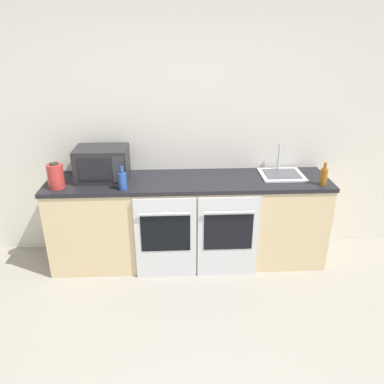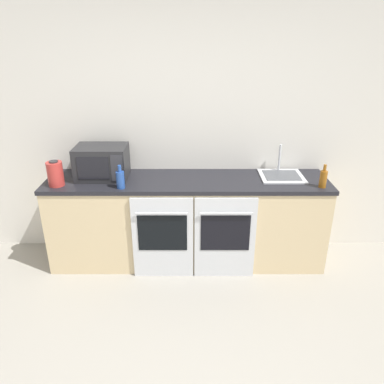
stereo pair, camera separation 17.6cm
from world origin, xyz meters
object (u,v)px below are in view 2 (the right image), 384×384
object	(u,v)px
oven_left	(164,238)
oven_right	(226,238)
bottle_blue	(122,179)
kettle	(57,173)
sink	(283,175)
bottle_amber	(325,179)
microwave	(104,162)

from	to	relation	value
oven_left	oven_right	size ratio (longest dim) A/B	1.00
bottle_blue	kettle	bearing A→B (deg)	173.87
oven_right	bottle_blue	world-z (taller)	bottle_blue
oven_left	sink	size ratio (longest dim) A/B	2.00
oven_left	sink	distance (m)	1.32
oven_right	bottle_amber	world-z (taller)	bottle_amber
microwave	bottle_amber	xyz separation A→B (m)	(2.08, -0.24, -0.07)
bottle_amber	oven_right	bearing A→B (deg)	-172.71
bottle_blue	oven_left	bearing A→B (deg)	-13.89
oven_right	kettle	bearing A→B (deg)	174.26
oven_right	sink	world-z (taller)	sink
oven_left	bottle_blue	size ratio (longest dim) A/B	3.81
microwave	kettle	world-z (taller)	microwave
bottle_blue	microwave	bearing A→B (deg)	129.66
microwave	kettle	size ratio (longest dim) A/B	2.05
microwave	bottle_blue	size ratio (longest dim) A/B	2.22
kettle	oven_left	bearing A→B (deg)	-9.13
oven_left	microwave	distance (m)	0.94
oven_left	bottle_blue	distance (m)	0.68
bottle_blue	kettle	xyz separation A→B (m)	(-0.61, 0.07, 0.03)
oven_left	bottle_blue	xyz separation A→B (m)	(-0.38, 0.09, 0.56)
oven_left	microwave	size ratio (longest dim) A/B	1.71
sink	oven_right	bearing A→B (deg)	-146.29
microwave	kettle	distance (m)	0.44
oven_left	kettle	distance (m)	1.16
oven_left	sink	xyz separation A→B (m)	(1.16, 0.38, 0.49)
kettle	bottle_amber	bearing A→B (deg)	-1.03
microwave	sink	world-z (taller)	microwave
bottle_amber	sink	xyz separation A→B (m)	(-0.32, 0.27, -0.07)
bottle_amber	kettle	world-z (taller)	kettle
oven_left	oven_right	world-z (taller)	same
oven_right	kettle	xyz separation A→B (m)	(-1.58, 0.16, 0.59)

